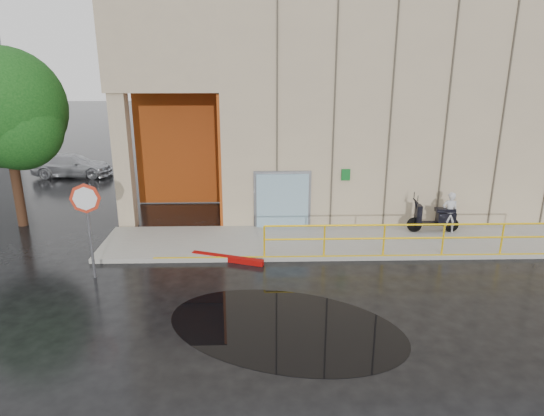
{
  "coord_description": "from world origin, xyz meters",
  "views": [
    {
      "loc": [
        -0.65,
        -11.09,
        6.25
      ],
      "look_at": [
        -0.26,
        3.0,
        1.79
      ],
      "focal_mm": 32.0,
      "sensor_mm": 36.0,
      "label": 1
    }
  ],
  "objects_px": {
    "tree_near": "(8,113)",
    "car_c": "(72,165)",
    "stop_sign": "(87,211)",
    "person": "(450,212)",
    "red_curb": "(227,258)",
    "scooter": "(435,210)"
  },
  "relations": [
    {
      "from": "person",
      "to": "stop_sign",
      "type": "distance_m",
      "value": 12.11
    },
    {
      "from": "scooter",
      "to": "car_c",
      "type": "xyz_separation_m",
      "value": [
        -16.28,
        9.43,
        -0.36
      ]
    },
    {
      "from": "car_c",
      "to": "tree_near",
      "type": "height_order",
      "value": "tree_near"
    },
    {
      "from": "car_c",
      "to": "red_curb",
      "type": "bearing_deg",
      "value": -140.78
    },
    {
      "from": "stop_sign",
      "to": "red_curb",
      "type": "height_order",
      "value": "stop_sign"
    },
    {
      "from": "person",
      "to": "scooter",
      "type": "bearing_deg",
      "value": -1.1
    },
    {
      "from": "tree_near",
      "to": "red_curb",
      "type": "bearing_deg",
      "value": -24.13
    },
    {
      "from": "person",
      "to": "tree_near",
      "type": "distance_m",
      "value": 16.15
    },
    {
      "from": "red_curb",
      "to": "tree_near",
      "type": "height_order",
      "value": "tree_near"
    },
    {
      "from": "person",
      "to": "stop_sign",
      "type": "bearing_deg",
      "value": 20.23
    },
    {
      "from": "scooter",
      "to": "car_c",
      "type": "relative_size",
      "value": 0.45
    },
    {
      "from": "person",
      "to": "tree_near",
      "type": "height_order",
      "value": "tree_near"
    },
    {
      "from": "car_c",
      "to": "stop_sign",
      "type": "bearing_deg",
      "value": -156.5
    },
    {
      "from": "person",
      "to": "car_c",
      "type": "height_order",
      "value": "person"
    },
    {
      "from": "stop_sign",
      "to": "car_c",
      "type": "distance_m",
      "value": 13.72
    },
    {
      "from": "tree_near",
      "to": "stop_sign",
      "type": "bearing_deg",
      "value": -48.68
    },
    {
      "from": "stop_sign",
      "to": "red_curb",
      "type": "relative_size",
      "value": 1.19
    },
    {
      "from": "tree_near",
      "to": "car_c",
      "type": "bearing_deg",
      "value": 97.73
    },
    {
      "from": "person",
      "to": "red_curb",
      "type": "bearing_deg",
      "value": 19.73
    },
    {
      "from": "stop_sign",
      "to": "car_c",
      "type": "xyz_separation_m",
      "value": [
        -5.17,
        12.62,
        -1.46
      ]
    },
    {
      "from": "person",
      "to": "scooter",
      "type": "xyz_separation_m",
      "value": [
        -0.52,
        0.06,
        0.07
      ]
    },
    {
      "from": "stop_sign",
      "to": "car_c",
      "type": "relative_size",
      "value": 0.69
    }
  ]
}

